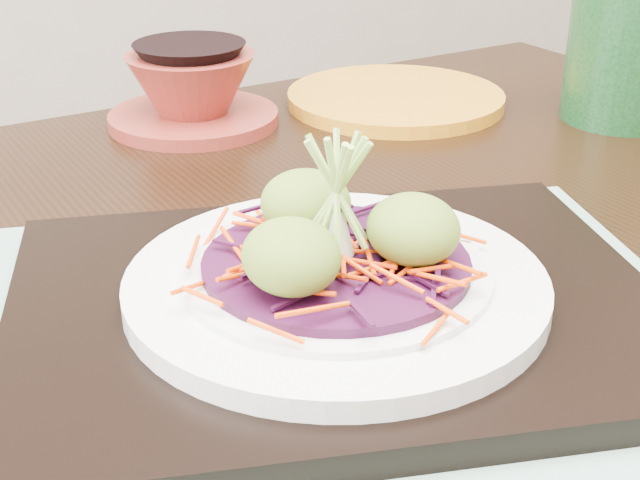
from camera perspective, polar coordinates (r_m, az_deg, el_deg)
name	(u,v)px	position (r m, az deg, el deg)	size (l,w,h in m)	color
dining_table	(247,420)	(0.60, -4.72, -11.42)	(1.26, 0.89, 0.75)	black
placemat	(336,322)	(0.51, 1.01, -5.29)	(0.42, 0.33, 0.00)	gray
serving_tray	(336,307)	(0.51, 1.02, -4.32)	(0.36, 0.27, 0.02)	black
white_plate	(336,282)	(0.50, 1.03, -2.72)	(0.24, 0.24, 0.02)	silver
cabbage_bed	(336,263)	(0.49, 1.04, -1.49)	(0.15, 0.15, 0.01)	#3A0B2C
carrot_julienne	(336,251)	(0.49, 1.05, -0.74)	(0.18, 0.18, 0.01)	#E33C04
guacamole_scoops	(337,229)	(0.48, 1.10, 0.70)	(0.13, 0.11, 0.04)	olive
scallion_garnish	(337,198)	(0.48, 1.08, 2.70)	(0.05, 0.05, 0.08)	#92C24D
terracotta_bowl_set	(192,93)	(0.84, -8.18, 9.27)	(0.19, 0.19, 0.07)	maroon
yellow_plate	(395,98)	(0.90, 4.85, 9.02)	(0.22, 0.22, 0.01)	#BE7515
green_jar	(630,49)	(0.89, 19.22, 11.45)	(0.11, 0.11, 0.13)	#17411D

